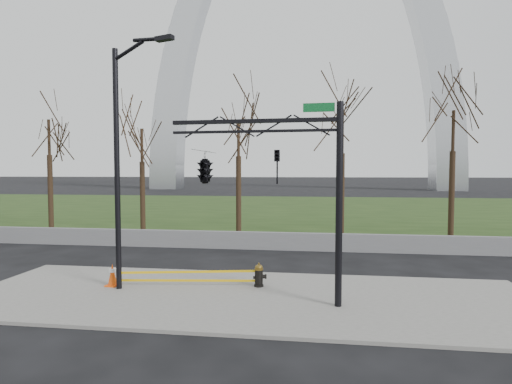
# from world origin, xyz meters

# --- Properties ---
(ground) EXTENTS (500.00, 500.00, 0.00)m
(ground) POSITION_xyz_m (0.00, 0.00, 0.00)
(ground) COLOR black
(ground) RESTS_ON ground
(sidewalk) EXTENTS (18.00, 6.00, 0.10)m
(sidewalk) POSITION_xyz_m (0.00, 0.00, 0.05)
(sidewalk) COLOR slate
(sidewalk) RESTS_ON ground
(grass_strip) EXTENTS (120.00, 40.00, 0.06)m
(grass_strip) POSITION_xyz_m (0.00, 30.00, 0.03)
(grass_strip) COLOR #1E3312
(grass_strip) RESTS_ON ground
(guardrail) EXTENTS (60.00, 0.30, 0.90)m
(guardrail) POSITION_xyz_m (0.00, 8.00, 0.45)
(guardrail) COLOR #59595B
(guardrail) RESTS_ON ground
(gateway_arch) EXTENTS (66.00, 6.00, 65.00)m
(gateway_arch) POSITION_xyz_m (0.00, 75.00, 32.50)
(gateway_arch) COLOR #BABDC2
(gateway_arch) RESTS_ON ground
(tree_row) EXTENTS (47.44, 4.00, 8.15)m
(tree_row) POSITION_xyz_m (0.72, 12.00, 4.08)
(tree_row) COLOR black
(tree_row) RESTS_ON ground
(fire_hydrant) EXTENTS (0.50, 0.33, 0.81)m
(fire_hydrant) POSITION_xyz_m (0.24, 1.07, 0.47)
(fire_hydrant) COLOR black
(fire_hydrant) RESTS_ON sidewalk
(traffic_cone) EXTENTS (0.44, 0.44, 0.77)m
(traffic_cone) POSITION_xyz_m (-4.75, 0.46, 0.48)
(traffic_cone) COLOR #F24F0C
(traffic_cone) RESTS_ON sidewalk
(street_light) EXTENTS (2.32, 0.90, 8.21)m
(street_light) POSITION_xyz_m (-4.17, 0.13, 4.69)
(street_light) COLOR black
(street_light) RESTS_ON ground
(traffic_signal_mast) EXTENTS (5.10, 2.50, 6.00)m
(traffic_signal_mast) POSITION_xyz_m (-0.47, -0.48, 4.15)
(traffic_signal_mast) COLOR black
(traffic_signal_mast) RESTS_ON ground
(caution_tape) EXTENTS (4.97, 0.87, 0.42)m
(caution_tape) POSITION_xyz_m (-2.17, 0.70, 0.45)
(caution_tape) COLOR gold
(caution_tape) RESTS_ON ground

